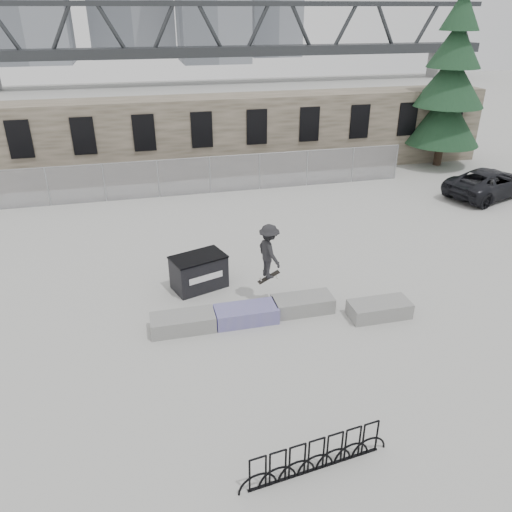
# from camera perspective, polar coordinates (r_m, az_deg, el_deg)

# --- Properties ---
(ground) EXTENTS (120.00, 120.00, 0.00)m
(ground) POSITION_cam_1_polar(r_m,az_deg,el_deg) (16.52, 1.60, -6.87)
(ground) COLOR #A8A8A3
(ground) RESTS_ON ground
(stone_wall) EXTENTS (36.00, 2.58, 4.50)m
(stone_wall) POSITION_cam_1_polar(r_m,az_deg,el_deg) (30.53, -6.50, 13.44)
(stone_wall) COLOR brown
(stone_wall) RESTS_ON ground
(chainlink_fence) EXTENTS (22.06, 0.06, 2.02)m
(chainlink_fence) POSITION_cam_1_polar(r_m,az_deg,el_deg) (27.27, -5.29, 9.25)
(chainlink_fence) COLOR gray
(chainlink_fence) RESTS_ON ground
(planter_far_left) EXTENTS (2.00, 0.90, 0.52)m
(planter_far_left) POSITION_cam_1_polar(r_m,az_deg,el_deg) (15.89, -8.36, -7.46)
(planter_far_left) COLOR gray
(planter_far_left) RESTS_ON ground
(planter_center_left) EXTENTS (2.00, 0.90, 0.52)m
(planter_center_left) POSITION_cam_1_polar(r_m,az_deg,el_deg) (16.13, -1.14, -6.59)
(planter_center_left) COLOR #3D359F
(planter_center_left) RESTS_ON ground
(planter_center_right) EXTENTS (2.00, 0.90, 0.52)m
(planter_center_right) POSITION_cam_1_polar(r_m,az_deg,el_deg) (16.71, 5.35, -5.42)
(planter_center_right) COLOR gray
(planter_center_right) RESTS_ON ground
(planter_offset) EXTENTS (2.00, 0.90, 0.52)m
(planter_offset) POSITION_cam_1_polar(r_m,az_deg,el_deg) (16.86, 13.92, -5.86)
(planter_offset) COLOR gray
(planter_offset) RESTS_ON ground
(dumpster) EXTENTS (2.15, 1.69, 1.24)m
(dumpster) POSITION_cam_1_polar(r_m,az_deg,el_deg) (17.94, -6.55, -1.80)
(dumpster) COLOR black
(dumpster) RESTS_ON ground
(bike_rack) EXTENTS (3.57, 0.50, 0.90)m
(bike_rack) POSITION_cam_1_polar(r_m,az_deg,el_deg) (11.66, 6.88, -21.68)
(bike_rack) COLOR black
(bike_rack) RESTS_ON ground
(spruce_tree) EXTENTS (4.52, 4.52, 11.50)m
(spruce_tree) POSITION_cam_1_polar(r_m,az_deg,el_deg) (33.72, 21.28, 17.79)
(spruce_tree) COLOR #38281E
(spruce_tree) RESTS_ON ground
(truss_bridge) EXTENTS (70.00, 3.00, 9.80)m
(truss_bridge) POSITION_cam_1_polar(r_m,az_deg,el_deg) (69.82, -2.44, 22.46)
(truss_bridge) COLOR #2D3033
(truss_bridge) RESTS_ON ground
(suv) EXTENTS (5.85, 4.07, 1.48)m
(suv) POSITION_cam_1_polar(r_m,az_deg,el_deg) (29.53, 25.17, 7.59)
(suv) COLOR black
(suv) RESTS_ON ground
(skateboarder) EXTENTS (0.95, 1.33, 2.07)m
(skateboarder) POSITION_cam_1_polar(r_m,az_deg,el_deg) (16.34, 1.51, 0.53)
(skateboarder) COLOR black
(skateboarder) RESTS_ON ground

